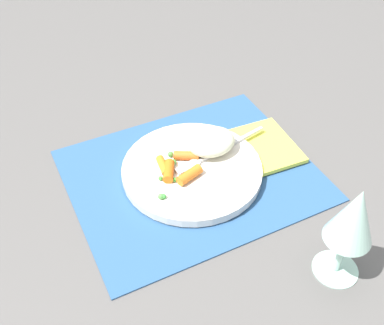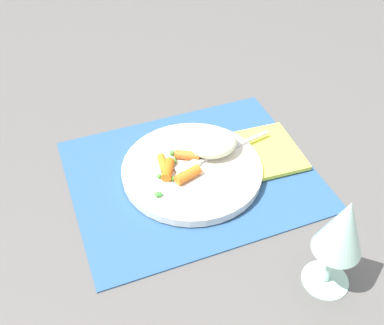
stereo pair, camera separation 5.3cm
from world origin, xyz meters
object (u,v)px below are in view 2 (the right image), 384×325
(carrot_portion, at_px, (177,167))
(wine_glass, at_px, (342,230))
(rice_mound, at_px, (213,143))
(plate, at_px, (192,170))
(napkin, at_px, (270,150))
(fork, at_px, (214,156))

(carrot_portion, bearing_deg, wine_glass, 115.31)
(carrot_portion, bearing_deg, rice_mound, -163.37)
(carrot_portion, bearing_deg, plate, 176.99)
(rice_mound, bearing_deg, carrot_portion, 16.63)
(carrot_portion, relative_size, wine_glass, 0.48)
(plate, xyz_separation_m, carrot_portion, (0.03, -0.00, 0.02))
(carrot_portion, xyz_separation_m, napkin, (-0.18, -0.00, -0.02))
(wine_glass, bearing_deg, napkin, -101.50)
(rice_mound, height_order, fork, rice_mound)
(napkin, bearing_deg, plate, 0.67)
(fork, height_order, wine_glass, wine_glass)
(carrot_portion, relative_size, napkin, 0.60)
(plate, relative_size, napkin, 1.85)
(fork, xyz_separation_m, napkin, (-0.11, 0.01, -0.01))
(carrot_portion, bearing_deg, napkin, -179.88)
(fork, relative_size, napkin, 1.50)
(rice_mound, xyz_separation_m, napkin, (-0.10, 0.02, -0.03))
(plate, bearing_deg, rice_mound, -154.03)
(plate, height_order, rice_mound, rice_mound)
(wine_glass, bearing_deg, fork, -78.87)
(rice_mound, relative_size, fork, 0.44)
(plate, relative_size, carrot_portion, 3.07)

